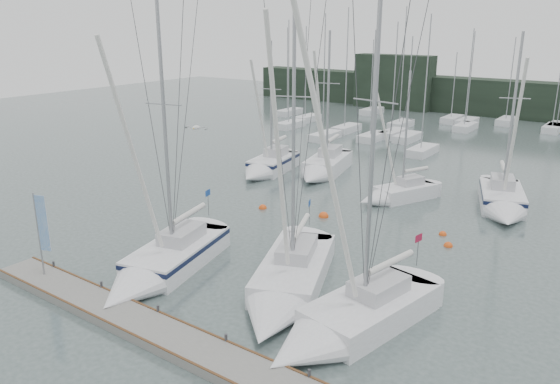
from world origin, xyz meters
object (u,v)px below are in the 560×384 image
Objects in this scene: sailboat_near_left at (159,267)px; sailboat_near_center at (284,290)px; sailboat_near_right at (341,326)px; buoy_d at (443,235)px; buoy_c at (263,208)px; sailboat_mid_a at (267,167)px; sailboat_mid_c at (393,195)px; buoy_b at (448,246)px; sailboat_mid_b at (322,169)px; buoy_a at (324,217)px; dock_banner at (41,228)px; sailboat_mid_d at (503,204)px.

sailboat_near_left is 0.93× the size of sailboat_near_center.
buoy_d is at bearing 103.76° from sailboat_near_right.
sailboat_near_center is at bearing -48.18° from buoy_c.
sailboat_mid_a is (-14.29, 17.55, 0.10)m from sailboat_near_center.
buoy_b is (6.28, -5.94, -0.51)m from sailboat_mid_c.
sailboat_near_left is at bearing -94.34° from sailboat_mid_b.
buoy_b is at bearing -0.48° from buoy_a.
sailboat_mid_c is at bearing -12.92° from sailboat_mid_a.
dock_banner is at bearing -105.10° from sailboat_mid_b.
sailboat_mid_a reaches higher than dock_banner.
sailboat_near_right is at bearing -3.48° from dock_banner.
sailboat_mid_b is at bearing 147.97° from buoy_b.
dock_banner is at bearing -91.86° from sailboat_mid_a.
sailboat_near_right is 25.36m from sailboat_mid_b.
sailboat_mid_d is (1.30, 20.40, 0.07)m from sailboat_near_right.
sailboat_mid_c is (7.94, -2.95, -0.13)m from sailboat_mid_b.
sailboat_near_left is 3.42× the size of dock_banner.
buoy_a is 1.20× the size of buoy_c.
sailboat_near_left is 27.53× the size of buoy_b.
buoy_a is 7.93m from buoy_d.
buoy_b is at bearing -60.46° from buoy_d.
buoy_b is (0.30, 12.30, -0.58)m from sailboat_near_right.
buoy_d is at bearing -14.43° from sailboat_mid_c.
sailboat_mid_a is 2.77× the size of dock_banner.
buoy_c is at bearing 109.86° from sailboat_near_center.
sailboat_near_center is at bearing -123.82° from sailboat_mid_d.
dock_banner is (-1.90, -15.55, 2.98)m from buoy_c.
sailboat_mid_a is (-18.12, 18.82, 0.06)m from sailboat_near_right.
buoy_c is (1.09, -9.86, -0.63)m from sailboat_mid_b.
buoy_c is (-4.45, -1.04, 0.00)m from buoy_a.
sailboat_near_center is at bearing -58.23° from sailboat_mid_c.
sailboat_near_right is 14.96m from buoy_a.
sailboat_near_center is 11.79m from buoy_b.
sailboat_near_left reaches higher than sailboat_mid_c.
buoy_b is (4.12, 11.03, -0.54)m from sailboat_near_center.
buoy_c is (-2.33, 11.90, -0.61)m from sailboat_near_left.
buoy_d is (12.23, 2.55, 0.00)m from buoy_c.
sailboat_near_center reaches higher than dock_banner.
sailboat_near_right is 1.37× the size of sailboat_mid_a.
sailboat_mid_d is (5.12, 19.13, 0.11)m from sailboat_near_center.
dock_banner reaches higher than buoy_a.
sailboat_mid_d is at bearing 53.04° from sailboat_near_center.
sailboat_mid_b is 1.28× the size of sailboat_mid_c.
buoy_b is 1.11× the size of buoy_d.
sailboat_near_center is 32.83× the size of buoy_d.
buoy_a reaches higher than buoy_b.
dock_banner is (3.38, -23.03, 2.34)m from sailboat_mid_a.
sailboat_near_left is 17.53m from buoy_d.
sailboat_mid_a reaches higher than sailboat_mid_c.
sailboat_near_right is 23.94× the size of buoy_a.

